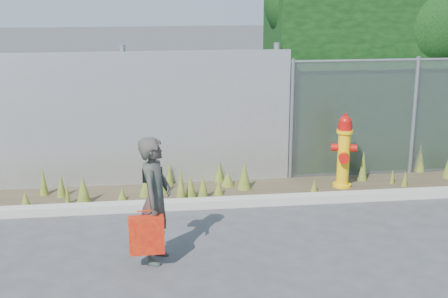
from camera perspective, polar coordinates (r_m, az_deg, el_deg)
The scene contains 8 objects.
ground at distance 7.80m, azimuth 3.59°, elevation -9.73°, with size 80.00×80.00×0.00m, color #3E3F41.
curb at distance 9.42m, azimuth 1.49°, elevation -4.83°, with size 16.00×0.22×0.12m, color #ABA59A.
weed_strip at distance 10.07m, azimuth 3.16°, elevation -2.99°, with size 16.00×1.35×0.54m.
corrugated_fence at distance 10.35m, azimuth -17.63°, elevation 2.30°, with size 8.50×0.21×2.30m.
fire_hydrant at distance 10.23m, azimuth 10.90°, elevation -0.30°, with size 0.41×0.37×1.24m.
woman at distance 7.44m, azimuth -6.30°, elevation -4.66°, with size 0.56×0.37×1.53m, color #0E5948.
red_tote_bag at distance 7.35m, azimuth -7.10°, elevation -7.80°, with size 0.41×0.15×0.53m.
black_shoulder_bag at distance 7.54m, azimuth -6.56°, elevation -2.37°, with size 0.23×0.10×0.18m.
Camera 1 is at (-1.41, -6.94, 3.28)m, focal length 50.00 mm.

